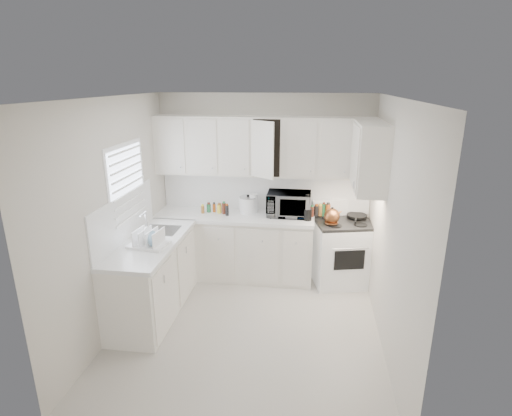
% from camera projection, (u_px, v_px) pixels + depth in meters
% --- Properties ---
extents(floor, '(3.20, 3.20, 0.00)m').
position_uv_depth(floor, '(248.00, 328.00, 4.74)').
color(floor, '#BCB6AC').
rests_on(floor, ground).
extents(ceiling, '(3.20, 3.20, 0.00)m').
position_uv_depth(ceiling, '(246.00, 98.00, 3.95)').
color(ceiling, white).
rests_on(ceiling, ground).
extents(wall_back, '(3.00, 0.00, 3.00)m').
position_uv_depth(wall_back, '(265.00, 186.00, 5.86)').
color(wall_back, beige).
rests_on(wall_back, ground).
extents(wall_front, '(3.00, 0.00, 3.00)m').
position_uv_depth(wall_front, '(211.00, 299.00, 2.84)').
color(wall_front, beige).
rests_on(wall_front, ground).
extents(wall_left, '(0.00, 3.20, 3.20)m').
position_uv_depth(wall_left, '(115.00, 217.00, 4.54)').
color(wall_left, beige).
rests_on(wall_left, ground).
extents(wall_right, '(0.00, 3.20, 3.20)m').
position_uv_depth(wall_right, '(392.00, 230.00, 4.15)').
color(wall_right, beige).
rests_on(wall_right, ground).
extents(window_blinds, '(0.06, 0.96, 1.06)m').
position_uv_depth(window_blinds, '(128.00, 188.00, 4.79)').
color(window_blinds, white).
rests_on(window_blinds, wall_left).
extents(lower_cabinets_back, '(2.22, 0.60, 0.90)m').
position_uv_depth(lower_cabinets_back, '(235.00, 247.00, 5.88)').
color(lower_cabinets_back, beige).
rests_on(lower_cabinets_back, floor).
extents(lower_cabinets_left, '(0.60, 1.60, 0.90)m').
position_uv_depth(lower_cabinets_left, '(153.00, 279.00, 4.95)').
color(lower_cabinets_left, beige).
rests_on(lower_cabinets_left, floor).
extents(countertop_back, '(2.24, 0.64, 0.05)m').
position_uv_depth(countertop_back, '(234.00, 216.00, 5.73)').
color(countertop_back, silver).
rests_on(countertop_back, lower_cabinets_back).
extents(countertop_left, '(0.64, 1.62, 0.05)m').
position_uv_depth(countertop_left, '(151.00, 243.00, 4.80)').
color(countertop_left, silver).
rests_on(countertop_left, lower_cabinets_left).
extents(backsplash_back, '(2.98, 0.02, 0.55)m').
position_uv_depth(backsplash_back, '(264.00, 191.00, 5.87)').
color(backsplash_back, silver).
rests_on(backsplash_back, wall_back).
extents(backsplash_left, '(0.02, 1.60, 0.55)m').
position_uv_depth(backsplash_left, '(124.00, 218.00, 4.75)').
color(backsplash_left, silver).
rests_on(backsplash_left, wall_left).
extents(upper_cabinets_back, '(3.00, 0.33, 0.80)m').
position_uv_depth(upper_cabinets_back, '(263.00, 175.00, 5.64)').
color(upper_cabinets_back, beige).
rests_on(upper_cabinets_back, wall_back).
extents(upper_cabinets_right, '(0.33, 0.90, 0.80)m').
position_uv_depth(upper_cabinets_right, '(367.00, 190.00, 4.89)').
color(upper_cabinets_right, beige).
rests_on(upper_cabinets_right, wall_right).
extents(sink, '(0.42, 0.38, 0.30)m').
position_uv_depth(sink, '(161.00, 221.00, 5.09)').
color(sink, gray).
rests_on(sink, countertop_left).
extents(stove, '(0.88, 0.78, 1.17)m').
position_uv_depth(stove, '(343.00, 244.00, 5.64)').
color(stove, white).
rests_on(stove, floor).
extents(tea_kettle, '(0.31, 0.29, 0.24)m').
position_uv_depth(tea_kettle, '(332.00, 215.00, 5.37)').
color(tea_kettle, '#9E522B').
rests_on(tea_kettle, stove).
extents(frying_pan, '(0.36, 0.52, 0.04)m').
position_uv_depth(frying_pan, '(357.00, 215.00, 5.65)').
color(frying_pan, black).
rests_on(frying_pan, stove).
extents(microwave, '(0.60, 0.33, 0.41)m').
position_uv_depth(microwave, '(289.00, 201.00, 5.63)').
color(microwave, gray).
rests_on(microwave, countertop_back).
extents(rice_cooker, '(0.28, 0.28, 0.26)m').
position_uv_depth(rice_cooker, '(248.00, 203.00, 5.79)').
color(rice_cooker, white).
rests_on(rice_cooker, countertop_back).
extents(paper_towel, '(0.12, 0.12, 0.27)m').
position_uv_depth(paper_towel, '(254.00, 203.00, 5.77)').
color(paper_towel, white).
rests_on(paper_towel, countertop_back).
extents(utensil_crock, '(0.14, 0.14, 0.37)m').
position_uv_depth(utensil_crock, '(308.00, 207.00, 5.44)').
color(utensil_crock, black).
rests_on(utensil_crock, countertop_back).
extents(dish_rack, '(0.45, 0.36, 0.23)m').
position_uv_depth(dish_rack, '(148.00, 237.00, 4.61)').
color(dish_rack, white).
rests_on(dish_rack, countertop_left).
extents(spice_left_0, '(0.06, 0.06, 0.13)m').
position_uv_depth(spice_left_0, '(205.00, 206.00, 5.88)').
color(spice_left_0, '#956028').
rests_on(spice_left_0, countertop_back).
extents(spice_left_1, '(0.06, 0.06, 0.13)m').
position_uv_depth(spice_left_1, '(208.00, 208.00, 5.79)').
color(spice_left_1, '#267440').
rests_on(spice_left_1, countertop_back).
extents(spice_left_2, '(0.06, 0.06, 0.13)m').
position_uv_depth(spice_left_2, '(215.00, 207.00, 5.86)').
color(spice_left_2, '#A44715').
rests_on(spice_left_2, countertop_back).
extents(spice_left_3, '(0.06, 0.06, 0.13)m').
position_uv_depth(spice_left_3, '(219.00, 209.00, 5.77)').
color(spice_left_3, yellow).
rests_on(spice_left_3, countertop_back).
extents(spice_left_4, '(0.06, 0.06, 0.13)m').
position_uv_depth(spice_left_4, '(225.00, 207.00, 5.85)').
color(spice_left_4, '#60291B').
rests_on(spice_left_4, countertop_back).
extents(spice_left_5, '(0.06, 0.06, 0.13)m').
position_uv_depth(spice_left_5, '(229.00, 209.00, 5.75)').
color(spice_left_5, black).
rests_on(spice_left_5, countertop_back).
extents(sauce_right_0, '(0.06, 0.06, 0.19)m').
position_uv_depth(sauce_right_0, '(304.00, 207.00, 5.73)').
color(sauce_right_0, '#A44715').
rests_on(sauce_right_0, countertop_back).
extents(sauce_right_1, '(0.06, 0.06, 0.19)m').
position_uv_depth(sauce_right_1, '(308.00, 209.00, 5.66)').
color(sauce_right_1, yellow).
rests_on(sauce_right_1, countertop_back).
extents(sauce_right_2, '(0.06, 0.06, 0.19)m').
position_uv_depth(sauce_right_2, '(312.00, 208.00, 5.71)').
color(sauce_right_2, '#60291B').
rests_on(sauce_right_2, countertop_back).
extents(sauce_right_3, '(0.06, 0.06, 0.19)m').
position_uv_depth(sauce_right_3, '(316.00, 209.00, 5.65)').
color(sauce_right_3, black).
rests_on(sauce_right_3, countertop_back).
extents(sauce_right_4, '(0.06, 0.06, 0.19)m').
position_uv_depth(sauce_right_4, '(320.00, 208.00, 5.70)').
color(sauce_right_4, '#956028').
rests_on(sauce_right_4, countertop_back).
extents(sauce_right_5, '(0.06, 0.06, 0.19)m').
position_uv_depth(sauce_right_5, '(324.00, 210.00, 5.63)').
color(sauce_right_5, '#267440').
rests_on(sauce_right_5, countertop_back).
extents(sauce_right_6, '(0.06, 0.06, 0.19)m').
position_uv_depth(sauce_right_6, '(328.00, 208.00, 5.68)').
color(sauce_right_6, '#A44715').
rests_on(sauce_right_6, countertop_back).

